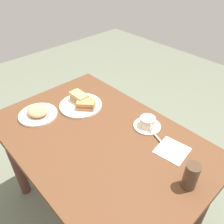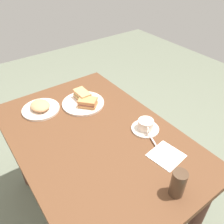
# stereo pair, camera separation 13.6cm
# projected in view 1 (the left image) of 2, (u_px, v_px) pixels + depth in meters

# --- Properties ---
(ground_plane) EXTENTS (6.00, 6.00, 0.00)m
(ground_plane) POSITION_uv_depth(u_px,v_px,m) (102.00, 210.00, 1.75)
(ground_plane) COLOR #646B58
(dining_table) EXTENTS (1.24, 0.83, 0.76)m
(dining_table) POSITION_uv_depth(u_px,v_px,m) (100.00, 151.00, 1.36)
(dining_table) COLOR #56331E
(dining_table) RESTS_ON ground_plane
(sandwich_plate) EXTENTS (0.27, 0.27, 0.01)m
(sandwich_plate) POSITION_uv_depth(u_px,v_px,m) (81.00, 105.00, 1.51)
(sandwich_plate) COLOR beige
(sandwich_plate) RESTS_ON dining_table
(sandwich_front) EXTENTS (0.12, 0.07, 0.06)m
(sandwich_front) POSITION_uv_depth(u_px,v_px,m) (79.00, 98.00, 1.52)
(sandwich_front) COLOR tan
(sandwich_front) RESTS_ON sandwich_plate
(sandwich_back) EXTENTS (0.14, 0.13, 0.05)m
(sandwich_back) POSITION_uv_depth(u_px,v_px,m) (86.00, 104.00, 1.46)
(sandwich_back) COLOR #C1824C
(sandwich_back) RESTS_ON sandwich_plate
(coffee_saucer) EXTENTS (0.16, 0.16, 0.01)m
(coffee_saucer) POSITION_uv_depth(u_px,v_px,m) (147.00, 126.00, 1.35)
(coffee_saucer) COLOR beige
(coffee_saucer) RESTS_ON dining_table
(coffee_cup) EXTENTS (0.11, 0.09, 0.06)m
(coffee_cup) POSITION_uv_depth(u_px,v_px,m) (148.00, 122.00, 1.33)
(coffee_cup) COLOR beige
(coffee_cup) RESTS_ON coffee_saucer
(spoon) EXTENTS (0.10, 0.04, 0.01)m
(spoon) POSITION_uv_depth(u_px,v_px,m) (154.00, 134.00, 1.29)
(spoon) COLOR silver
(spoon) RESTS_ON coffee_saucer
(side_plate) EXTENTS (0.23, 0.23, 0.01)m
(side_plate) POSITION_uv_depth(u_px,v_px,m) (38.00, 115.00, 1.43)
(side_plate) COLOR silver
(side_plate) RESTS_ON dining_table
(side_food_pile) EXTENTS (0.14, 0.12, 0.04)m
(side_food_pile) POSITION_uv_depth(u_px,v_px,m) (37.00, 111.00, 1.42)
(side_food_pile) COLOR tan
(side_food_pile) RESTS_ON side_plate
(napkin) EXTENTS (0.17, 0.17, 0.00)m
(napkin) POSITION_uv_depth(u_px,v_px,m) (172.00, 150.00, 1.20)
(napkin) COLOR white
(napkin) RESTS_ON dining_table
(drinking_glass) EXTENTS (0.06, 0.06, 0.13)m
(drinking_glass) POSITION_uv_depth(u_px,v_px,m) (191.00, 176.00, 1.00)
(drinking_glass) COLOR #483323
(drinking_glass) RESTS_ON dining_table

